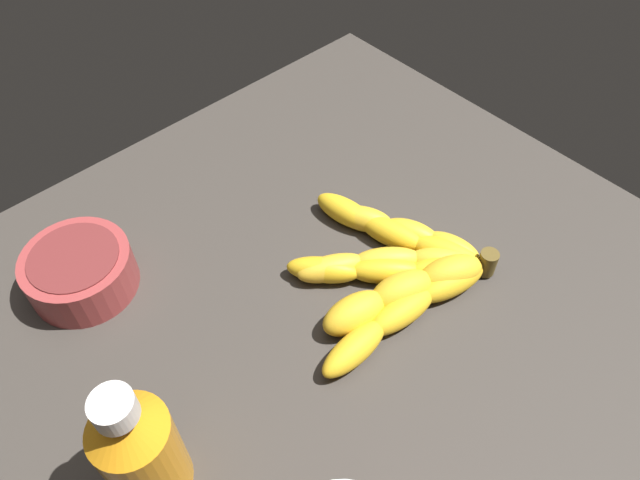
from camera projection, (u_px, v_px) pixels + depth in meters
ground_plane at (341, 304)px, 64.77cm from camera, size 71.94×73.02×3.89cm
banana_bunch at (398, 269)px, 63.44cm from camera, size 21.36×23.12×3.72cm
honey_bottle at (138, 448)px, 45.85cm from camera, size 6.30×6.30×14.93cm
small_bowl at (80, 271)px, 62.10cm from camera, size 11.26×11.26×4.91cm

